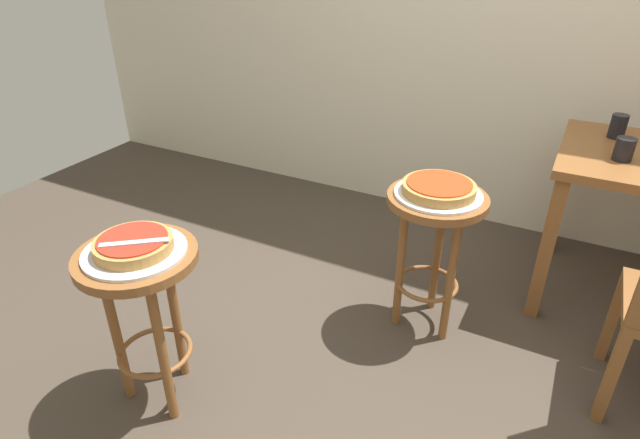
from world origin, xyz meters
TOP-DOWN VIEW (x-y plane):
  - ground_plane at (0.00, 0.00)m, footprint 6.00×6.00m
  - stool_foreground at (-0.78, -0.42)m, footprint 0.41×0.41m
  - serving_plate_foreground at (-0.78, -0.42)m, footprint 0.34×0.34m
  - pizza_foreground at (-0.78, -0.42)m, footprint 0.26×0.26m
  - stool_middle at (-0.01, 0.47)m, footprint 0.41×0.41m
  - serving_plate_middle at (-0.01, 0.47)m, footprint 0.36×0.36m
  - pizza_middle at (-0.01, 0.47)m, footprint 0.30×0.30m
  - cup_near_edge at (0.63, 0.98)m, footprint 0.08×0.08m
  - cup_far_edge at (0.60, 1.26)m, footprint 0.07×0.07m
  - pizza_server_knife at (-0.75, -0.44)m, footprint 0.19×0.15m

SIDE VIEW (x-z plane):
  - ground_plane at x=0.00m, z-range 0.00..0.00m
  - stool_foreground at x=-0.78m, z-range 0.17..0.83m
  - stool_middle at x=-0.01m, z-range 0.17..0.83m
  - serving_plate_foreground at x=-0.78m, z-range 0.66..0.67m
  - serving_plate_middle at x=-0.01m, z-range 0.66..0.67m
  - pizza_middle at x=-0.01m, z-range 0.67..0.72m
  - pizza_foreground at x=-0.78m, z-range 0.67..0.72m
  - pizza_server_knife at x=-0.75m, z-range 0.72..0.72m
  - cup_near_edge at x=0.63m, z-range 0.75..0.85m
  - cup_far_edge at x=0.60m, z-range 0.75..0.86m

